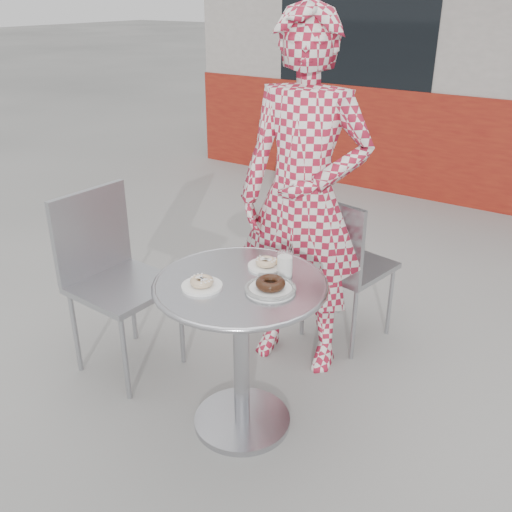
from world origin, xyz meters
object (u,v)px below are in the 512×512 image
Objects in this scene: plate_checker at (270,287)px; bistro_table at (241,320)px; plate_far at (267,264)px; plate_near at (202,284)px; chair_far at (346,294)px; milk_cup at (285,265)px; seated_person at (303,200)px; chair_left at (126,318)px.

bistro_table is at bearing -176.98° from plate_checker.
plate_far is 0.95× the size of plate_near.
chair_far reaches higher than milk_cup.
seated_person is 11.35× the size of plate_far.
seated_person reaches higher than plate_near.
chair_left is 1.02m from milk_cup.
milk_cup is (0.23, 0.27, 0.03)m from plate_near.
milk_cup is at bearing 50.26° from bistro_table.
seated_person is (-0.12, -0.32, 0.64)m from chair_far.
plate_far is at bearing 97.27° from chair_far.
plate_far is at bearing 68.98° from plate_near.
seated_person reaches higher than chair_left.
plate_near is at bearing 91.96° from chair_far.
plate_near is (0.66, -0.16, 0.47)m from chair_left.
chair_left is (-0.76, 0.04, -0.27)m from bistro_table.
chair_left is at bearing 177.22° from bistro_table.
chair_far reaches higher than plate_checker.
bistro_table is 0.81m from chair_left.
plate_far is at bearing 126.99° from plate_checker.
chair_left is at bearing -172.87° from milk_cup.
seated_person is 0.76m from plate_near.
chair_left is 0.92m from plate_far.
bistro_table is 0.99m from chair_far.
plate_checker is at bearing 105.73° from chair_far.
plate_near is 0.28m from plate_checker.
plate_far and plate_near have the same top height.
bistro_table is at bearing -129.74° from milk_cup.
plate_checker is 1.90× the size of milk_cup.
seated_person is (-0.06, 0.63, 0.35)m from bistro_table.
chair_left is at bearing -149.58° from seated_person.
seated_person is 0.53m from milk_cup.
plate_far is (0.08, -0.45, -0.15)m from seated_person.
chair_left is 8.65× the size of milk_cup.
bistro_table is 0.27m from plate_far.
bistro_table is 0.41× the size of seated_person.
seated_person reaches higher than bistro_table.
chair_far is 5.22× the size of plate_near.
plate_checker is at bearing 3.02° from bistro_table.
seated_person is 16.51× the size of milk_cup.
plate_checker is 0.15m from milk_cup.
chair_far is 1.06m from plate_checker.
chair_far is 0.91m from plate_far.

